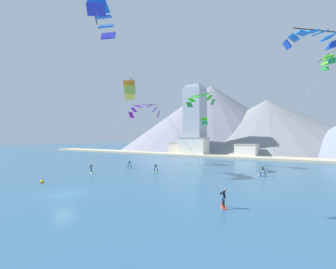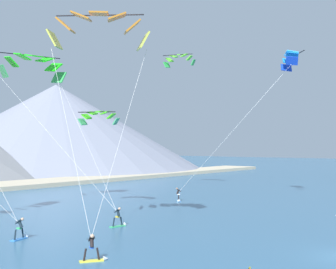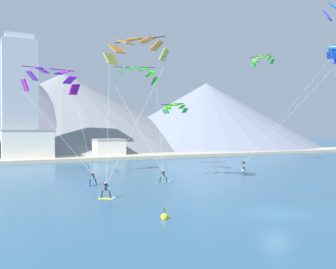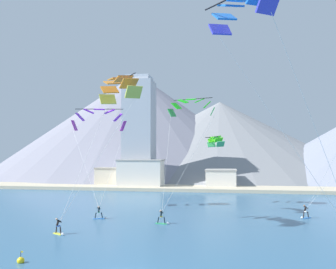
{
  "view_description": "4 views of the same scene",
  "coord_description": "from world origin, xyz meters",
  "px_view_note": "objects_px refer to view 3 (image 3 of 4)",
  "views": [
    {
      "loc": [
        23.75,
        -14.96,
        6.43
      ],
      "look_at": [
        1.87,
        18.8,
        7.05
      ],
      "focal_mm": 24.0,
      "sensor_mm": 36.0,
      "label": 1
    },
    {
      "loc": [
        -29.85,
        -9.05,
        7.05
      ],
      "look_at": [
        -2.54,
        12.29,
        7.77
      ],
      "focal_mm": 50.0,
      "sensor_mm": 36.0,
      "label": 2
    },
    {
      "loc": [
        -20.93,
        -22.95,
        6.77
      ],
      "look_at": [
        -3.06,
        13.39,
        6.14
      ],
      "focal_mm": 40.0,
      "sensor_mm": 36.0,
      "label": 3
    },
    {
      "loc": [
        6.92,
        -24.6,
        8.55
      ],
      "look_at": [
        0.34,
        15.97,
        10.37
      ],
      "focal_mm": 40.0,
      "sensor_mm": 36.0,
      "label": 4
    }
  ],
  "objects_px": {
    "kitesurfer_mid_center": "(243,168)",
    "parafoil_kite_distant_low_drift": "(262,59)",
    "parafoil_kite_far_left": "(136,47)",
    "parafoil_kite_far_right": "(136,73)",
    "parafoil_kite_near_lead": "(52,78)",
    "parafoil_kite_distant_high_outer": "(174,107)",
    "parafoil_kite_mid_center": "(335,54)",
    "kitesurfer_near_lead": "(95,181)",
    "kitesurfer_far_right": "(165,179)",
    "race_marker_buoy": "(164,217)",
    "kitesurfer_far_left": "(108,193)"
  },
  "relations": [
    {
      "from": "kitesurfer_far_left",
      "to": "parafoil_kite_distant_low_drift",
      "type": "xyz_separation_m",
      "value": [
        36.16,
        20.54,
        19.3
      ]
    },
    {
      "from": "kitesurfer_far_right",
      "to": "race_marker_buoy",
      "type": "distance_m",
      "value": 18.6
    },
    {
      "from": "kitesurfer_far_right",
      "to": "parafoil_kite_distant_high_outer",
      "type": "xyz_separation_m",
      "value": [
        5.8,
        8.73,
        9.56
      ]
    },
    {
      "from": "parafoil_kite_distant_low_drift",
      "to": "race_marker_buoy",
      "type": "distance_m",
      "value": 50.02
    },
    {
      "from": "parafoil_kite_near_lead",
      "to": "parafoil_kite_distant_low_drift",
      "type": "distance_m",
      "value": 39.05
    },
    {
      "from": "kitesurfer_mid_center",
      "to": "kitesurfer_far_right",
      "type": "distance_m",
      "value": 18.33
    },
    {
      "from": "parafoil_kite_far_right",
      "to": "race_marker_buoy",
      "type": "bearing_deg",
      "value": -107.6
    },
    {
      "from": "parafoil_kite_distant_low_drift",
      "to": "parafoil_kite_distant_high_outer",
      "type": "bearing_deg",
      "value": -167.33
    },
    {
      "from": "parafoil_kite_mid_center",
      "to": "parafoil_kite_far_right",
      "type": "relative_size",
      "value": 1.02
    },
    {
      "from": "kitesurfer_near_lead",
      "to": "parafoil_kite_mid_center",
      "type": "xyz_separation_m",
      "value": [
        32.68,
        -6.95,
        16.76
      ]
    },
    {
      "from": "kitesurfer_far_right",
      "to": "parafoil_kite_near_lead",
      "type": "height_order",
      "value": "parafoil_kite_near_lead"
    },
    {
      "from": "kitesurfer_near_lead",
      "to": "kitesurfer_mid_center",
      "type": "height_order",
      "value": "kitesurfer_mid_center"
    },
    {
      "from": "kitesurfer_far_right",
      "to": "parafoil_kite_near_lead",
      "type": "bearing_deg",
      "value": 137.02
    },
    {
      "from": "kitesurfer_far_left",
      "to": "parafoil_kite_mid_center",
      "type": "distance_m",
      "value": 37.83
    },
    {
      "from": "kitesurfer_far_right",
      "to": "parafoil_kite_mid_center",
      "type": "distance_m",
      "value": 29.92
    },
    {
      "from": "kitesurfer_near_lead",
      "to": "parafoil_kite_distant_low_drift",
      "type": "distance_m",
      "value": 41.55
    },
    {
      "from": "parafoil_kite_far_right",
      "to": "race_marker_buoy",
      "type": "xyz_separation_m",
      "value": [
        -10.05,
        -31.68,
        -15.58
      ]
    },
    {
      "from": "kitesurfer_near_lead",
      "to": "parafoil_kite_far_left",
      "type": "xyz_separation_m",
      "value": [
        3.63,
        -4.41,
        15.42
      ]
    },
    {
      "from": "parafoil_kite_near_lead",
      "to": "parafoil_kite_distant_low_drift",
      "type": "height_order",
      "value": "parafoil_kite_distant_low_drift"
    },
    {
      "from": "parafoil_kite_far_right",
      "to": "parafoil_kite_distant_low_drift",
      "type": "height_order",
      "value": "parafoil_kite_distant_low_drift"
    },
    {
      "from": "kitesurfer_mid_center",
      "to": "parafoil_kite_near_lead",
      "type": "height_order",
      "value": "parafoil_kite_near_lead"
    },
    {
      "from": "parafoil_kite_far_left",
      "to": "parafoil_kite_far_right",
      "type": "bearing_deg",
      "value": 68.94
    },
    {
      "from": "parafoil_kite_far_right",
      "to": "parafoil_kite_near_lead",
      "type": "bearing_deg",
      "value": -164.37
    },
    {
      "from": "parafoil_kite_mid_center",
      "to": "kitesurfer_near_lead",
      "type": "bearing_deg",
      "value": 168.0
    },
    {
      "from": "race_marker_buoy",
      "to": "kitesurfer_far_right",
      "type": "bearing_deg",
      "value": 64.12
    },
    {
      "from": "parafoil_kite_near_lead",
      "to": "parafoil_kite_distant_low_drift",
      "type": "relative_size",
      "value": 2.71
    },
    {
      "from": "parafoil_kite_far_right",
      "to": "parafoil_kite_far_left",
      "type": "bearing_deg",
      "value": -111.06
    },
    {
      "from": "parafoil_kite_mid_center",
      "to": "race_marker_buoy",
      "type": "xyz_separation_m",
      "value": [
        -32.42,
        -11.82,
        -17.12
      ]
    },
    {
      "from": "parafoil_kite_mid_center",
      "to": "parafoil_kite_distant_low_drift",
      "type": "height_order",
      "value": "parafoil_kite_distant_low_drift"
    },
    {
      "from": "kitesurfer_near_lead",
      "to": "race_marker_buoy",
      "type": "xyz_separation_m",
      "value": [
        0.26,
        -18.77,
        -0.36
      ]
    },
    {
      "from": "parafoil_kite_far_left",
      "to": "parafoil_kite_distant_high_outer",
      "type": "relative_size",
      "value": 3.38
    },
    {
      "from": "kitesurfer_near_lead",
      "to": "kitesurfer_mid_center",
      "type": "relative_size",
      "value": 1.02
    },
    {
      "from": "kitesurfer_mid_center",
      "to": "parafoil_kite_distant_low_drift",
      "type": "height_order",
      "value": "parafoil_kite_distant_low_drift"
    },
    {
      "from": "kitesurfer_mid_center",
      "to": "parafoil_kite_far_right",
      "type": "bearing_deg",
      "value": 150.98
    },
    {
      "from": "parafoil_kite_near_lead",
      "to": "parafoil_kite_far_right",
      "type": "height_order",
      "value": "parafoil_kite_far_right"
    },
    {
      "from": "kitesurfer_near_lead",
      "to": "parafoil_kite_near_lead",
      "type": "relative_size",
      "value": 0.13
    },
    {
      "from": "kitesurfer_far_right",
      "to": "parafoil_kite_distant_low_drift",
      "type": "xyz_separation_m",
      "value": [
        26.62,
        13.41,
        19.29
      ]
    },
    {
      "from": "parafoil_kite_distant_high_outer",
      "to": "parafoil_kite_distant_low_drift",
      "type": "relative_size",
      "value": 0.91
    },
    {
      "from": "parafoil_kite_near_lead",
      "to": "parafoil_kite_distant_high_outer",
      "type": "bearing_deg",
      "value": -7.56
    },
    {
      "from": "kitesurfer_near_lead",
      "to": "kitesurfer_far_left",
      "type": "height_order",
      "value": "kitesurfer_far_left"
    },
    {
      "from": "kitesurfer_far_left",
      "to": "parafoil_kite_near_lead",
      "type": "bearing_deg",
      "value": 97.34
    },
    {
      "from": "kitesurfer_mid_center",
      "to": "parafoil_kite_distant_low_drift",
      "type": "relative_size",
      "value": 0.34
    },
    {
      "from": "kitesurfer_far_left",
      "to": "parafoil_kite_distant_high_outer",
      "type": "relative_size",
      "value": 0.38
    },
    {
      "from": "kitesurfer_far_right",
      "to": "race_marker_buoy",
      "type": "relative_size",
      "value": 1.75
    },
    {
      "from": "kitesurfer_near_lead",
      "to": "parafoil_kite_distant_high_outer",
      "type": "bearing_deg",
      "value": 25.28
    },
    {
      "from": "parafoil_kite_distant_low_drift",
      "to": "race_marker_buoy",
      "type": "relative_size",
      "value": 5.0
    },
    {
      "from": "parafoil_kite_distant_high_outer",
      "to": "parafoil_kite_near_lead",
      "type": "bearing_deg",
      "value": 172.44
    },
    {
      "from": "parafoil_kite_distant_low_drift",
      "to": "parafoil_kite_far_left",
      "type": "bearing_deg",
      "value": -153.28
    },
    {
      "from": "parafoil_kite_near_lead",
      "to": "kitesurfer_near_lead",
      "type": "bearing_deg",
      "value": -68.78
    },
    {
      "from": "kitesurfer_mid_center",
      "to": "parafoil_kite_mid_center",
      "type": "bearing_deg",
      "value": -57.88
    }
  ]
}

